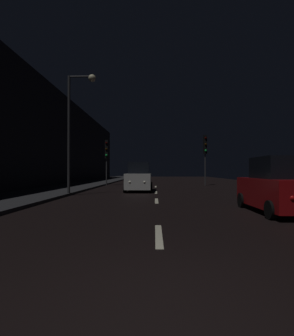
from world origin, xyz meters
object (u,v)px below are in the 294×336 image
car_approaching_headlights (139,178)px  car_parked_right_near (278,187)px  traffic_light_far_right (205,149)px  streetlamp_overhead (76,115)px  traffic_light_far_left (107,153)px

car_approaching_headlights → car_parked_right_near: (5.49, -9.90, -0.06)m
traffic_light_far_right → car_approaching_headlights: (-6.30, -7.70, -2.78)m
traffic_light_far_right → car_parked_right_near: 17.84m
traffic_light_far_right → streetlamp_overhead: (-9.86, -11.33, 1.08)m
traffic_light_far_left → streetlamp_overhead: streetlamp_overhead is taller
car_approaching_headlights → streetlamp_overhead: bearing=-44.4°
traffic_light_far_right → streetlamp_overhead: size_ratio=0.70×
traffic_light_far_left → car_parked_right_near: traffic_light_far_left is taller
car_parked_right_near → traffic_light_far_right: bearing=-2.6°
streetlamp_overhead → car_approaching_headlights: 6.38m
traffic_light_far_left → streetlamp_overhead: 11.47m
streetlamp_overhead → car_approaching_headlights: size_ratio=1.74×
traffic_light_far_left → car_approaching_headlights: 8.96m
traffic_light_far_right → traffic_light_far_left: traffic_light_far_right is taller
car_parked_right_near → streetlamp_overhead: bearing=55.3°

